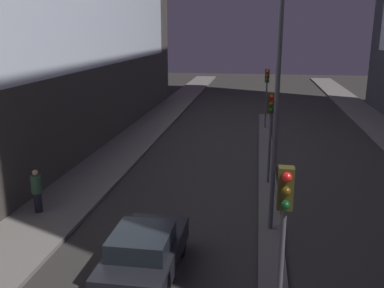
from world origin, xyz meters
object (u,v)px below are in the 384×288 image
traffic_light_far (267,85)px  pedestrian_on_left_sidewalk (37,190)px  traffic_light_near (284,218)px  traffic_light_mid (271,117)px  car_left_lane (144,252)px  street_lamp (279,57)px

traffic_light_far → pedestrian_on_left_sidewalk: traffic_light_far is taller
traffic_light_near → traffic_light_far: bearing=90.0°
traffic_light_mid → traffic_light_far: (0.00, 11.63, 0.00)m
traffic_light_mid → pedestrian_on_left_sidewalk: (-8.83, -4.78, -2.15)m
traffic_light_near → car_left_lane: (-3.67, 2.33, -2.41)m
car_left_lane → pedestrian_on_left_sidewalk: size_ratio=2.43×
traffic_light_far → car_left_lane: size_ratio=1.01×
traffic_light_near → street_lamp: bearing=90.0°
traffic_light_mid → street_lamp: 5.61m
street_lamp → traffic_light_mid: bearing=90.0°
car_left_lane → street_lamp: bearing=43.8°
traffic_light_mid → pedestrian_on_left_sidewalk: bearing=-151.6°
traffic_light_far → street_lamp: street_lamp is taller
traffic_light_mid → street_lamp: (0.00, -4.77, 2.94)m
traffic_light_mid → traffic_light_far: size_ratio=1.00×
traffic_light_far → street_lamp: 16.66m
traffic_light_near → car_left_lane: traffic_light_near is taller
street_lamp → pedestrian_on_left_sidewalk: size_ratio=5.08×
car_left_lane → pedestrian_on_left_sidewalk: 6.25m
traffic_light_far → pedestrian_on_left_sidewalk: bearing=-118.3°
traffic_light_mid → car_left_lane: 9.39m
street_lamp → pedestrian_on_left_sidewalk: (-8.83, -0.00, -5.09)m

